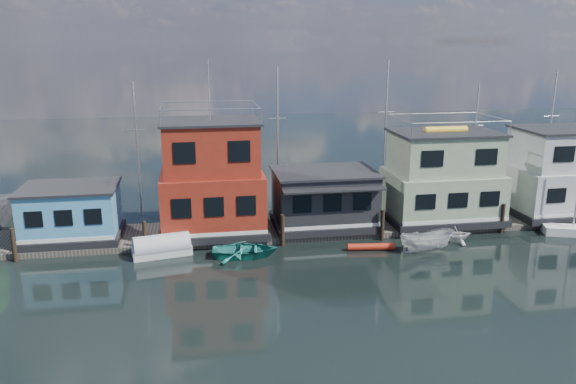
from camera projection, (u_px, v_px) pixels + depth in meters
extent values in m
plane|color=black|center=(384.00, 301.00, 29.87)|extent=(160.00, 160.00, 0.00)
cube|color=#595147|center=(330.00, 227.00, 41.24)|extent=(48.00, 5.00, 0.40)
cube|color=black|center=(74.00, 235.00, 38.26)|extent=(6.40, 4.90, 0.50)
cube|color=#539FD0|center=(71.00, 210.00, 37.80)|extent=(6.00, 4.50, 3.00)
cube|color=black|center=(69.00, 187.00, 37.39)|extent=(6.30, 4.80, 0.16)
cube|color=black|center=(214.00, 227.00, 39.77)|extent=(7.40, 5.90, 0.50)
cube|color=maroon|center=(213.00, 198.00, 39.22)|extent=(7.00, 5.50, 3.74)
cube|color=maroon|center=(211.00, 148.00, 38.29)|extent=(6.30, 4.95, 3.46)
cube|color=black|center=(210.00, 121.00, 37.82)|extent=(6.65, 5.23, 0.16)
cylinder|color=silver|center=(209.00, 90.00, 37.28)|extent=(0.08, 0.08, 4.00)
cube|color=black|center=(324.00, 221.00, 41.05)|extent=(7.40, 5.40, 0.50)
cube|color=black|center=(324.00, 196.00, 40.54)|extent=(7.00, 5.00, 3.40)
cube|color=black|center=(325.00, 172.00, 40.08)|extent=(7.30, 5.30, 0.16)
cube|color=black|center=(334.00, 190.00, 37.56)|extent=(7.00, 1.20, 0.12)
cube|color=black|center=(440.00, 215.00, 42.48)|extent=(8.40, 5.90, 0.50)
cube|color=#93A883|center=(441.00, 192.00, 42.01)|extent=(8.00, 5.50, 3.12)
cube|color=#93A883|center=(444.00, 153.00, 41.23)|extent=(7.20, 4.95, 2.88)
cube|color=black|center=(446.00, 132.00, 40.84)|extent=(7.60, 5.23, 0.16)
cylinder|color=yellow|center=(446.00, 130.00, 40.79)|extent=(3.20, 0.56, 0.56)
cube|color=black|center=(559.00, 209.00, 44.07)|extent=(8.40, 5.90, 0.50)
cube|color=beige|center=(562.00, 187.00, 43.60)|extent=(8.00, 5.50, 3.12)
cube|color=beige|center=(567.00, 149.00, 42.82)|extent=(7.20, 4.95, 2.88)
cube|color=black|center=(570.00, 129.00, 42.43)|extent=(7.60, 5.23, 0.16)
cylinder|color=#2D2116|center=(14.00, 245.00, 35.00)|extent=(0.28, 0.28, 2.20)
cylinder|color=#2D2116|center=(145.00, 238.00, 36.27)|extent=(0.28, 0.28, 2.20)
cylinder|color=#2D2116|center=(283.00, 230.00, 37.71)|extent=(0.28, 0.28, 2.20)
cylinder|color=#2D2116|center=(382.00, 225.00, 38.82)|extent=(0.28, 0.28, 2.20)
cylinder|color=#2D2116|center=(502.00, 218.00, 40.25)|extent=(0.28, 0.28, 2.20)
cylinder|color=silver|center=(137.00, 150.00, 43.42)|extent=(0.16, 0.16, 10.50)
cylinder|color=silver|center=(136.00, 130.00, 43.01)|extent=(1.40, 0.06, 0.06)
cylinder|color=silver|center=(278.00, 140.00, 45.04)|extent=(0.16, 0.16, 11.50)
cylinder|color=silver|center=(278.00, 118.00, 44.59)|extent=(1.40, 0.06, 0.06)
cylinder|color=silver|center=(385.00, 134.00, 46.41)|extent=(0.16, 0.16, 12.00)
cylinder|color=silver|center=(386.00, 112.00, 45.94)|extent=(1.40, 0.06, 0.06)
cylinder|color=silver|center=(474.00, 143.00, 47.94)|extent=(0.16, 0.16, 10.00)
cylinder|color=silver|center=(476.00, 125.00, 47.55)|extent=(1.40, 0.06, 0.06)
cylinder|color=silver|center=(549.00, 135.00, 48.93)|extent=(0.16, 0.16, 11.00)
cylinder|color=silver|center=(552.00, 116.00, 48.50)|extent=(1.40, 0.06, 0.06)
imported|color=teal|center=(245.00, 250.00, 35.99)|extent=(4.46, 3.35, 0.88)
imported|color=silver|center=(456.00, 234.00, 38.60)|extent=(2.21, 1.92, 1.13)
imported|color=silver|center=(427.00, 241.00, 36.81)|extent=(3.72, 1.47, 1.43)
cylinder|color=#B72713|center=(371.00, 247.00, 37.15)|extent=(3.19, 0.79, 0.46)
cube|color=white|center=(573.00, 231.00, 40.11)|extent=(4.15, 2.45, 0.61)
cube|color=silver|center=(575.00, 212.00, 39.75)|extent=(0.42, 1.18, 0.05)
cube|color=beige|center=(162.00, 251.00, 36.24)|extent=(3.93, 2.13, 0.62)
cylinder|color=#B2B3B7|center=(162.00, 246.00, 36.15)|extent=(3.77, 2.18, 1.51)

